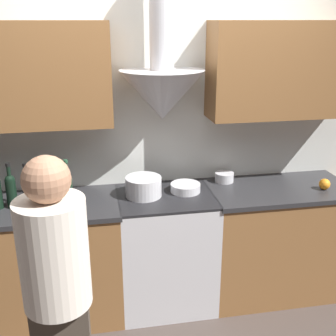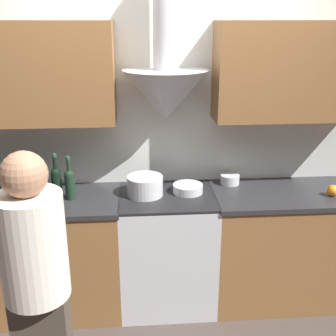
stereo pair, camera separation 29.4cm
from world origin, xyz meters
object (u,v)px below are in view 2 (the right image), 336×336
(wine_bottle_5, at_px, (16,183))
(wine_bottle_9, at_px, (70,182))
(mixing_bowl, at_px, (188,188))
(stove_range, at_px, (167,249))
(wine_bottle_7, at_px, (44,184))
(orange_fruit, at_px, (333,191))
(saucepan, at_px, (230,179))
(wine_bottle_4, at_px, (2,184))
(stock_pot, at_px, (145,186))
(person_foreground_left, at_px, (38,293))
(wine_bottle_8, at_px, (57,181))
(wine_bottle_6, at_px, (32,183))

(wine_bottle_5, relative_size, wine_bottle_9, 1.00)
(wine_bottle_9, height_order, mixing_bowl, wine_bottle_9)
(stove_range, distance_m, wine_bottle_7, 1.06)
(wine_bottle_7, bearing_deg, wine_bottle_9, 0.66)
(orange_fruit, relative_size, saucepan, 0.56)
(wine_bottle_4, relative_size, mixing_bowl, 1.46)
(wine_bottle_5, distance_m, orange_fruit, 2.30)
(stock_pot, relative_size, saucepan, 1.78)
(person_foreground_left, bearing_deg, mixing_bowl, 52.88)
(stove_range, xyz_separation_m, mixing_bowl, (0.16, 0.04, 0.49))
(stock_pot, xyz_separation_m, mixing_bowl, (0.32, 0.02, -0.04))
(wine_bottle_8, relative_size, orange_fruit, 4.00)
(wine_bottle_5, xyz_separation_m, wine_bottle_6, (0.11, 0.01, -0.01))
(person_foreground_left, bearing_deg, wine_bottle_4, 113.26)
(wine_bottle_7, height_order, orange_fruit, wine_bottle_7)
(wine_bottle_9, distance_m, person_foreground_left, 1.10)
(wine_bottle_7, bearing_deg, wine_bottle_4, 179.30)
(orange_fruit, bearing_deg, wine_bottle_5, 177.70)
(orange_fruit, relative_size, person_foreground_left, 0.05)
(wine_bottle_5, xyz_separation_m, wine_bottle_9, (0.38, 0.00, -0.01))
(stove_range, height_order, stock_pot, stock_pot)
(stove_range, distance_m, person_foreground_left, 1.38)
(wine_bottle_5, height_order, wine_bottle_9, wine_bottle_9)
(wine_bottle_4, xyz_separation_m, stock_pot, (1.02, 0.03, -0.06))
(mixing_bowl, distance_m, orange_fruit, 1.07)
(wine_bottle_4, relative_size, wine_bottle_9, 1.02)
(wine_bottle_9, bearing_deg, saucepan, 9.60)
(wine_bottle_7, bearing_deg, saucepan, 8.44)
(saucepan, bearing_deg, mixing_bowl, -157.14)
(wine_bottle_7, height_order, wine_bottle_8, wine_bottle_8)
(mixing_bowl, height_order, orange_fruit, orange_fruit)
(stock_pot, distance_m, person_foreground_left, 1.25)
(stock_pot, bearing_deg, wine_bottle_7, -177.30)
(wine_bottle_5, distance_m, wine_bottle_8, 0.28)
(wine_bottle_7, relative_size, wine_bottle_9, 0.94)
(stove_range, relative_size, person_foreground_left, 0.57)
(wine_bottle_9, distance_m, saucepan, 1.24)
(wine_bottle_7, xyz_separation_m, wine_bottle_8, (0.09, 0.02, 0.01))
(mixing_bowl, relative_size, person_foreground_left, 0.14)
(wine_bottle_4, height_order, stock_pot, wine_bottle_4)
(wine_bottle_7, bearing_deg, stove_range, 0.98)
(wine_bottle_6, bearing_deg, mixing_bowl, 2.14)
(wine_bottle_4, relative_size, wine_bottle_7, 1.09)
(wine_bottle_8, distance_m, wine_bottle_9, 0.10)
(wine_bottle_7, xyz_separation_m, stock_pot, (0.72, 0.03, -0.05))
(wine_bottle_6, xyz_separation_m, wine_bottle_9, (0.27, -0.01, 0.00))
(mixing_bowl, bearing_deg, wine_bottle_9, -176.24)
(wine_bottle_8, distance_m, person_foreground_left, 1.13)
(mixing_bowl, xyz_separation_m, saucepan, (0.35, 0.15, 0.01))
(wine_bottle_7, bearing_deg, wine_bottle_6, 169.52)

